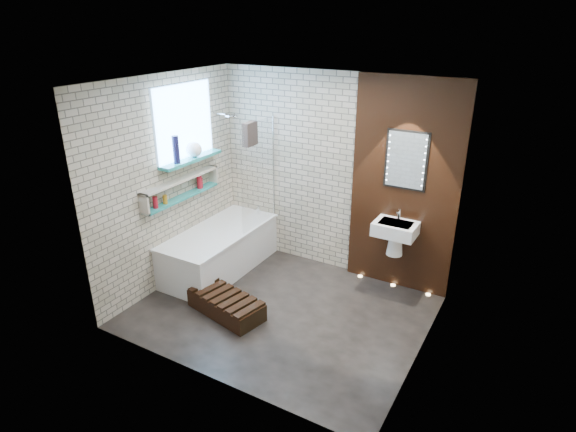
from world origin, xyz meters
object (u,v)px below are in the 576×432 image
Objects in this scene: bathtub at (220,250)px; walnut_step at (226,305)px; led_mirror at (406,160)px; washbasin at (395,233)px; bath_screen at (258,175)px.

walnut_step is at bearing -49.39° from bathtub.
led_mirror is at bearing 46.87° from walnut_step.
walnut_step is (-1.49, -1.59, -1.55)m from led_mirror.
walnut_step is at bearing -136.14° from washbasin.
bathtub is 3.00× the size of washbasin.
led_mirror reaches higher than washbasin.
washbasin is 2.17m from walnut_step.
bathtub is 1.24× the size of bath_screen.
washbasin reaches higher than walnut_step.
led_mirror is at bearing 90.00° from washbasin.
bathtub is at bearing -163.99° from washbasin.
led_mirror is (1.82, 0.34, 0.37)m from bath_screen.
bathtub reaches higher than walnut_step.
walnut_step is (0.69, -0.80, -0.19)m from bathtub.
walnut_step is at bearing -74.96° from bath_screen.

